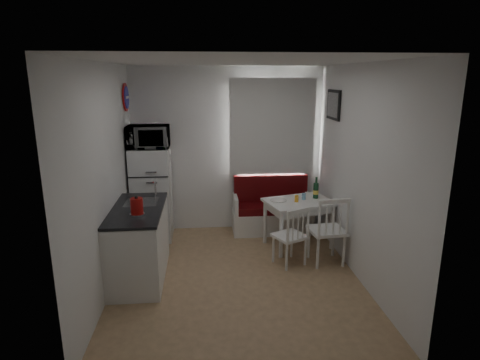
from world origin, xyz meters
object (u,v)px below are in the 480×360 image
object	(u,v)px
kitchen_counter	(139,242)
bench	(272,214)
kettle	(137,206)
fridge	(152,194)
wine_bottle	(316,188)
chair_left	(291,231)
dining_table	(299,206)
microwave	(148,137)
chair_right	(330,224)

from	to	relation	value
kitchen_counter	bench	distance (m)	2.33
kitchen_counter	kettle	xyz separation A→B (m)	(0.05, -0.28, 0.56)
fridge	kitchen_counter	bearing A→B (deg)	-90.90
kitchen_counter	fridge	world-z (taller)	fridge
wine_bottle	chair_left	bearing A→B (deg)	-124.66
kitchen_counter	fridge	bearing A→B (deg)	89.10
dining_table	microwave	world-z (taller)	microwave
microwave	kettle	xyz separation A→B (m)	(0.03, -1.48, -0.58)
dining_table	kettle	world-z (taller)	kettle
fridge	chair_right	bearing A→B (deg)	-26.00
bench	chair_right	bearing A→B (deg)	-67.26
fridge	kettle	world-z (taller)	fridge
kitchen_counter	bench	world-z (taller)	kitchen_counter
chair_left	microwave	xyz separation A→B (m)	(-1.91, 1.11, 1.08)
chair_right	wine_bottle	bearing A→B (deg)	82.98
microwave	wine_bottle	xyz separation A→B (m)	(2.43, -0.36, -0.73)
bench	wine_bottle	bearing A→B (deg)	-42.71
dining_table	chair_right	distance (m)	0.71
chair_right	kettle	world-z (taller)	kettle
kettle	kitchen_counter	bearing A→B (deg)	99.97
fridge	microwave	xyz separation A→B (m)	(0.00, -0.05, 0.88)
fridge	kettle	bearing A→B (deg)	-88.87
kitchen_counter	microwave	distance (m)	1.65
microwave	chair_right	bearing A→B (deg)	-25.04
chair_right	kettle	size ratio (longest dim) A/B	2.25
fridge	kettle	distance (m)	1.56
chair_right	kitchen_counter	bearing A→B (deg)	176.22
dining_table	chair_left	distance (m)	0.71
microwave	kettle	distance (m)	1.58
dining_table	chair_left	world-z (taller)	chair_left
dining_table	kitchen_counter	bearing A→B (deg)	-176.73
microwave	wine_bottle	size ratio (longest dim) A/B	1.87
bench	kettle	size ratio (longest dim) A/B	5.55
dining_table	chair_right	world-z (taller)	chair_right
chair_left	fridge	bearing A→B (deg)	122.58
bench	wine_bottle	xyz separation A→B (m)	(0.56, -0.52, 0.56)
bench	kettle	xyz separation A→B (m)	(-1.84, -1.64, 0.72)
dining_table	chair_left	size ratio (longest dim) A/B	2.10
kitchen_counter	bench	xyz separation A→B (m)	(1.89, 1.35, -0.16)
dining_table	kettle	xyz separation A→B (m)	(-2.13, -1.02, 0.39)
bench	chair_left	xyz separation A→B (m)	(0.04, -1.27, 0.21)
microwave	kettle	bearing A→B (deg)	-88.84
chair_left	microwave	bearing A→B (deg)	123.69
kitchen_counter	chair_left	world-z (taller)	kitchen_counter
bench	chair_right	size ratio (longest dim) A/B	2.47
kettle	chair_left	bearing A→B (deg)	10.97
kitchen_counter	dining_table	size ratio (longest dim) A/B	1.23
fridge	wine_bottle	distance (m)	2.47
kitchen_counter	fridge	xyz separation A→B (m)	(0.02, 1.24, 0.26)
chair_right	kettle	bearing A→B (deg)	-177.02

